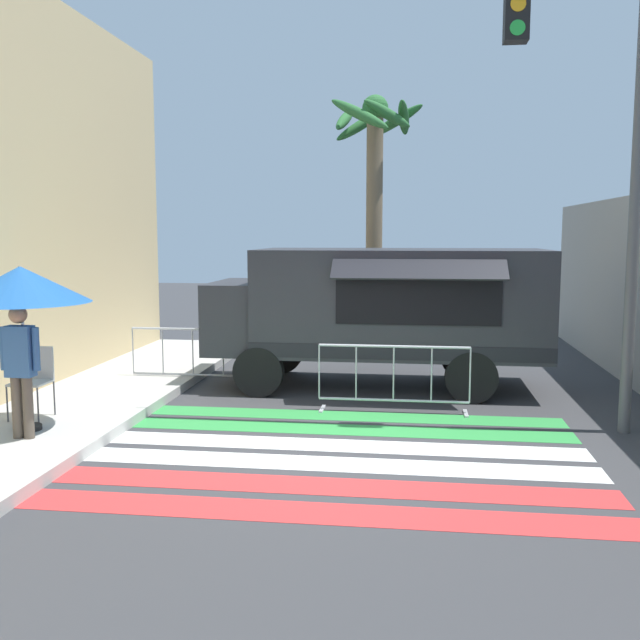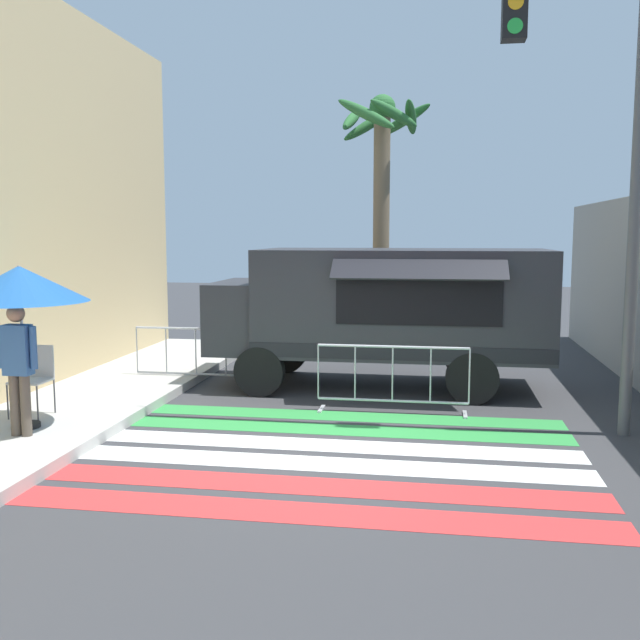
{
  "view_description": "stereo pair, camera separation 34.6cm",
  "coord_description": "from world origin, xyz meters",
  "px_view_note": "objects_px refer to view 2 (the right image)",
  "views": [
    {
      "loc": [
        0.97,
        -8.76,
        2.74
      ],
      "look_at": [
        -0.52,
        2.55,
        1.36
      ],
      "focal_mm": 40.0,
      "sensor_mm": 36.0,
      "label": 1
    },
    {
      "loc": [
        1.31,
        -8.71,
        2.74
      ],
      "look_at": [
        -0.52,
        2.55,
        1.36
      ],
      "focal_mm": 40.0,
      "sensor_mm": 36.0,
      "label": 2
    }
  ],
  "objects_px": {
    "barricade_side": "(196,356)",
    "palm_tree": "(382,179)",
    "vendor_person": "(18,362)",
    "barricade_front": "(392,379)",
    "food_truck": "(377,305)",
    "patio_umbrella": "(20,285)",
    "traffic_signal_pole": "(567,96)",
    "folding_chair": "(34,373)"
  },
  "relations": [
    {
      "from": "food_truck",
      "to": "vendor_person",
      "type": "relative_size",
      "value": 3.47
    },
    {
      "from": "food_truck",
      "to": "folding_chair",
      "type": "height_order",
      "value": "food_truck"
    },
    {
      "from": "food_truck",
      "to": "patio_umbrella",
      "type": "bearing_deg",
      "value": -137.35
    },
    {
      "from": "traffic_signal_pole",
      "to": "barricade_front",
      "type": "distance_m",
      "value": 4.68
    },
    {
      "from": "food_truck",
      "to": "palm_tree",
      "type": "xyz_separation_m",
      "value": [
        -0.26,
        4.11,
        2.53
      ]
    },
    {
      "from": "barricade_side",
      "to": "palm_tree",
      "type": "xyz_separation_m",
      "value": [
        3.03,
        4.41,
        3.48
      ]
    },
    {
      "from": "patio_umbrella",
      "to": "palm_tree",
      "type": "bearing_deg",
      "value": 63.16
    },
    {
      "from": "vendor_person",
      "to": "barricade_front",
      "type": "distance_m",
      "value": 5.31
    },
    {
      "from": "food_truck",
      "to": "barricade_front",
      "type": "relative_size",
      "value": 2.52
    },
    {
      "from": "traffic_signal_pole",
      "to": "vendor_person",
      "type": "distance_m",
      "value": 7.93
    },
    {
      "from": "barricade_front",
      "to": "barricade_side",
      "type": "height_order",
      "value": "same"
    },
    {
      "from": "barricade_front",
      "to": "barricade_side",
      "type": "xyz_separation_m",
      "value": [
        -3.68,
        1.54,
        -0.0
      ]
    },
    {
      "from": "patio_umbrella",
      "to": "folding_chair",
      "type": "distance_m",
      "value": 1.51
    },
    {
      "from": "vendor_person",
      "to": "palm_tree",
      "type": "relative_size",
      "value": 0.29
    },
    {
      "from": "palm_tree",
      "to": "food_truck",
      "type": "bearing_deg",
      "value": -86.39
    },
    {
      "from": "food_truck",
      "to": "palm_tree",
      "type": "height_order",
      "value": "palm_tree"
    },
    {
      "from": "traffic_signal_pole",
      "to": "barricade_front",
      "type": "xyz_separation_m",
      "value": [
        -2.29,
        0.71,
        -4.02
      ]
    },
    {
      "from": "food_truck",
      "to": "traffic_signal_pole",
      "type": "bearing_deg",
      "value": -43.53
    },
    {
      "from": "traffic_signal_pole",
      "to": "barricade_side",
      "type": "height_order",
      "value": "traffic_signal_pole"
    },
    {
      "from": "patio_umbrella",
      "to": "vendor_person",
      "type": "relative_size",
      "value": 1.28
    },
    {
      "from": "food_truck",
      "to": "patio_umbrella",
      "type": "relative_size",
      "value": 2.71
    },
    {
      "from": "barricade_side",
      "to": "palm_tree",
      "type": "bearing_deg",
      "value": 55.53
    },
    {
      "from": "folding_chair",
      "to": "barricade_front",
      "type": "relative_size",
      "value": 0.43
    },
    {
      "from": "patio_umbrella",
      "to": "palm_tree",
      "type": "xyz_separation_m",
      "value": [
        4.12,
        8.14,
        1.93
      ]
    },
    {
      "from": "food_truck",
      "to": "barricade_front",
      "type": "bearing_deg",
      "value": -77.88
    },
    {
      "from": "food_truck",
      "to": "barricade_front",
      "type": "distance_m",
      "value": 2.11
    },
    {
      "from": "patio_umbrella",
      "to": "barricade_front",
      "type": "relative_size",
      "value": 0.93
    },
    {
      "from": "vendor_person",
      "to": "barricade_front",
      "type": "xyz_separation_m",
      "value": [
        4.62,
        2.56,
        -0.59
      ]
    },
    {
      "from": "barricade_front",
      "to": "barricade_side",
      "type": "relative_size",
      "value": 1.02
    },
    {
      "from": "traffic_signal_pole",
      "to": "vendor_person",
      "type": "bearing_deg",
      "value": -165.03
    },
    {
      "from": "vendor_person",
      "to": "palm_tree",
      "type": "height_order",
      "value": "palm_tree"
    },
    {
      "from": "folding_chair",
      "to": "barricade_front",
      "type": "bearing_deg",
      "value": 27.58
    },
    {
      "from": "food_truck",
      "to": "barricade_side",
      "type": "distance_m",
      "value": 3.44
    },
    {
      "from": "food_truck",
      "to": "barricade_side",
      "type": "relative_size",
      "value": 2.56
    },
    {
      "from": "vendor_person",
      "to": "palm_tree",
      "type": "xyz_separation_m",
      "value": [
        3.96,
        8.51,
        2.89
      ]
    },
    {
      "from": "barricade_side",
      "to": "folding_chair",
      "type": "bearing_deg",
      "value": -113.96
    },
    {
      "from": "traffic_signal_pole",
      "to": "folding_chair",
      "type": "height_order",
      "value": "traffic_signal_pole"
    },
    {
      "from": "barricade_side",
      "to": "palm_tree",
      "type": "relative_size",
      "value": 0.39
    },
    {
      "from": "barricade_side",
      "to": "palm_tree",
      "type": "distance_m",
      "value": 6.38
    },
    {
      "from": "patio_umbrella",
      "to": "folding_chair",
      "type": "bearing_deg",
      "value": 111.41
    },
    {
      "from": "traffic_signal_pole",
      "to": "palm_tree",
      "type": "distance_m",
      "value": 7.3
    },
    {
      "from": "barricade_front",
      "to": "traffic_signal_pole",
      "type": "bearing_deg",
      "value": -17.21
    }
  ]
}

